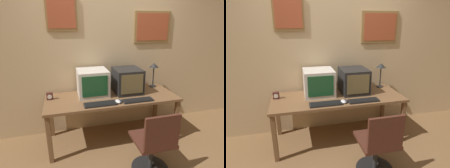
# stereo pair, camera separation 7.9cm
# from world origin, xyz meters

# --- Properties ---
(ground_plane) EXTENTS (14.00, 14.00, 0.00)m
(ground_plane) POSITION_xyz_m (0.00, 0.00, 0.00)
(ground_plane) COLOR brown
(wall_back) EXTENTS (8.00, 0.08, 2.60)m
(wall_back) POSITION_xyz_m (0.00, 1.15, 1.31)
(wall_back) COLOR #D1B284
(wall_back) RESTS_ON ground_plane
(desk) EXTENTS (1.94, 0.74, 0.72)m
(desk) POSITION_xyz_m (0.00, 0.70, 0.65)
(desk) COLOR brown
(desk) RESTS_ON ground_plane
(monitor_left) EXTENTS (0.44, 0.43, 0.39)m
(monitor_left) POSITION_xyz_m (-0.26, 0.84, 0.91)
(monitor_left) COLOR beige
(monitor_left) RESTS_ON desk
(monitor_right) EXTENTS (0.41, 0.45, 0.38)m
(monitor_right) POSITION_xyz_m (0.28, 0.82, 0.91)
(monitor_right) COLOR black
(monitor_right) RESTS_ON desk
(keyboard_main) EXTENTS (0.44, 0.15, 0.03)m
(keyboard_main) POSITION_xyz_m (-0.23, 0.45, 0.73)
(keyboard_main) COLOR black
(keyboard_main) RESTS_ON desk
(keyboard_side) EXTENTS (0.44, 0.14, 0.03)m
(keyboard_side) POSITION_xyz_m (0.31, 0.43, 0.73)
(keyboard_side) COLOR black
(keyboard_side) RESTS_ON desk
(mouse_near_keyboard) EXTENTS (0.06, 0.12, 0.03)m
(mouse_near_keyboard) POSITION_xyz_m (0.04, 0.46, 0.74)
(mouse_near_keyboard) COLOR #282D3D
(mouse_near_keyboard) RESTS_ON desk
(mouse_far_corner) EXTENTS (0.07, 0.12, 0.04)m
(mouse_far_corner) POSITION_xyz_m (0.02, 0.45, 0.74)
(mouse_far_corner) COLOR silver
(mouse_far_corner) RESTS_ON desk
(desk_clock) EXTENTS (0.09, 0.05, 0.10)m
(desk_clock) POSITION_xyz_m (-0.89, 0.82, 0.77)
(desk_clock) COLOR #4C231E
(desk_clock) RESTS_ON desk
(desk_lamp) EXTENTS (0.15, 0.15, 0.41)m
(desk_lamp) POSITION_xyz_m (0.80, 0.96, 1.04)
(desk_lamp) COLOR black
(desk_lamp) RESTS_ON desk
(office_chair) EXTENTS (0.47, 0.47, 0.85)m
(office_chair) POSITION_xyz_m (0.28, -0.14, 0.37)
(office_chair) COLOR black
(office_chair) RESTS_ON ground_plane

